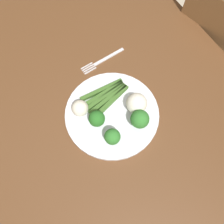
{
  "coord_description": "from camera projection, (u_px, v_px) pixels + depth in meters",
  "views": [
    {
      "loc": [
        -0.29,
        0.08,
        1.36
      ],
      "look_at": [
        -0.07,
        -0.04,
        0.76
      ],
      "focal_mm": 35.05,
      "sensor_mm": 36.0,
      "label": 1
    }
  ],
  "objects": [
    {
      "name": "chair",
      "position": [
        213.0,
        63.0,
        1.03
      ],
      "size": [
        0.49,
        0.49,
        0.87
      ],
      "rotation": [
        0.0,
        0.0,
        0.24
      ],
      "color": "olive",
      "rests_on": "ground_plane"
    },
    {
      "name": "broccoli_back",
      "position": [
        140.0,
        119.0,
        0.6
      ],
      "size": [
        0.05,
        0.05,
        0.07
      ],
      "color": "#609E3D",
      "rests_on": "plate"
    },
    {
      "name": "asparagus_bundle",
      "position": [
        106.0,
        96.0,
        0.67
      ],
      "size": [
        0.08,
        0.15,
        0.01
      ],
      "rotation": [
        0.0,
        0.0,
        1.74
      ],
      "color": "#3D6626",
      "rests_on": "plate"
    },
    {
      "name": "plate",
      "position": [
        112.0,
        114.0,
        0.66
      ],
      "size": [
        0.28,
        0.28,
        0.01
      ],
      "primitive_type": "cylinder",
      "color": "white",
      "rests_on": "dining_table"
    },
    {
      "name": "broccoli_left",
      "position": [
        97.0,
        119.0,
        0.61
      ],
      "size": [
        0.05,
        0.05,
        0.06
      ],
      "color": "#568E33",
      "rests_on": "plate"
    },
    {
      "name": "dining_table",
      "position": [
        93.0,
        115.0,
        0.77
      ],
      "size": [
        1.36,
        0.99,
        0.74
      ],
      "color": "brown",
      "rests_on": "ground_plane"
    },
    {
      "name": "cauliflower_edge",
      "position": [
        80.0,
        108.0,
        0.63
      ],
      "size": [
        0.05,
        0.05,
        0.05
      ],
      "primitive_type": "sphere",
      "color": "silver",
      "rests_on": "plate"
    },
    {
      "name": "cauliflower_mid",
      "position": [
        137.0,
        103.0,
        0.63
      ],
      "size": [
        0.06,
        0.06,
        0.06
      ],
      "primitive_type": "sphere",
      "color": "white",
      "rests_on": "plate"
    },
    {
      "name": "ground_plane",
      "position": [
        102.0,
        155.0,
        1.37
      ],
      "size": [
        6.0,
        6.0,
        0.02
      ],
      "primitive_type": "cube",
      "color": "#B7A88E"
    },
    {
      "name": "fork",
      "position": [
        103.0,
        60.0,
        0.74
      ],
      "size": [
        0.04,
        0.17,
        0.0
      ],
      "rotation": [
        0.0,
        0.0,
        1.68
      ],
      "color": "silver",
      "rests_on": "dining_table"
    },
    {
      "name": "broccoli_outer_edge",
      "position": [
        111.0,
        137.0,
        0.59
      ],
      "size": [
        0.04,
        0.04,
        0.05
      ],
      "color": "#609E3D",
      "rests_on": "plate"
    }
  ]
}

